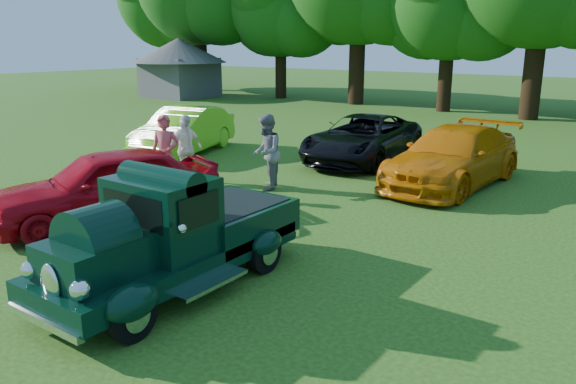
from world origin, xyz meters
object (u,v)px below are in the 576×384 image
Objects in this scene: hero_pickup at (175,239)px; red_convertible at (108,186)px; back_car_orange at (453,157)px; spectator_white at (185,149)px; back_car_lime at (185,131)px; back_car_black at (363,139)px; spectator_grey at (266,152)px; gazebo at (179,61)px; spectator_pink at (165,155)px.

hero_pickup is 3.73m from red_convertible.
spectator_white is (-5.93, -3.85, 0.15)m from back_car_orange.
back_car_lime is at bearing -169.07° from back_car_orange.
spectator_white is at bearing -142.76° from back_car_orange.
red_convertible reaches higher than back_car_lime.
back_car_lime is at bearing 146.22° from red_convertible.
hero_pickup is at bearing -127.21° from spectator_white.
back_car_lime is 5.97m from back_car_black.
red_convertible is at bearing -44.78° from spectator_grey.
spectator_grey is 2.31m from spectator_white.
gazebo reaches higher than back_car_orange.
red_convertible is 4.21m from spectator_grey.
spectator_pink reaches higher than spectator_white.
spectator_pink is (-0.76, 2.29, 0.20)m from red_convertible.
back_car_black is 5.78m from spectator_white.
spectator_grey is at bearing 14.77° from spectator_pink.
spectator_grey is at bearing -38.94° from gazebo.
gazebo reaches higher than spectator_white.
gazebo reaches higher than red_convertible.
back_car_orange is 2.66× the size of spectator_pink.
back_car_orange is 27.10m from gazebo.
back_car_lime is 5.22m from spectator_pink.
hero_pickup is 0.96× the size of back_car_lime.
red_convertible is 2.35× the size of spectator_pink.
spectator_grey is 0.30× the size of gazebo.
hero_pickup is 10.79m from back_car_lime.
back_car_orange is (1.23, 8.66, -0.01)m from hero_pickup.
red_convertible is at bearing -102.79° from spectator_pink.
spectator_pink is at bearing -133.36° from back_car_orange.
spectator_white is (-2.22, -0.67, -0.05)m from spectator_grey.
back_car_lime is 4.07m from spectator_white.
gazebo is (-18.27, 17.97, 1.42)m from spectator_pink.
back_car_orange is 7.07m from spectator_white.
red_convertible is 8.66m from back_car_orange.
back_car_lime is 0.90× the size of back_car_black.
spectator_white is (-4.70, 4.81, 0.14)m from hero_pickup.
back_car_orange is at bearing -48.53° from spectator_white.
spectator_white reaches higher than red_convertible.
hero_pickup is 2.49× the size of spectator_white.
back_car_black is 23.49m from gazebo.
back_car_orange is 4.90m from spectator_grey.
spectator_white reaches higher than back_car_orange.
hero_pickup is 2.35× the size of spectator_grey.
gazebo is (-20.01, 16.17, 1.44)m from spectator_grey.
gazebo is (-19.03, 20.26, 1.61)m from red_convertible.
spectator_grey is at bearing -64.84° from spectator_white.
back_car_black is at bearing 102.22° from hero_pickup.
back_car_lime reaches higher than back_car_orange.
spectator_pink is at bearing 138.98° from hero_pickup.
spectator_pink is at bearing 130.76° from red_convertible.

